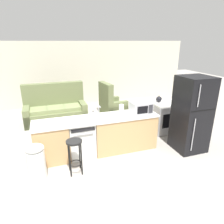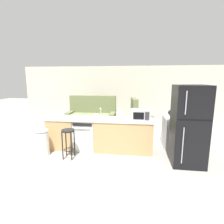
{
  "view_description": "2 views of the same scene",
  "coord_description": "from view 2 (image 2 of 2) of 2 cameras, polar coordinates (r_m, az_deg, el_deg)",
  "views": [
    {
      "loc": [
        -0.9,
        -4.22,
        2.59
      ],
      "look_at": [
        0.64,
        0.39,
        0.86
      ],
      "focal_mm": 32.0,
      "sensor_mm": 36.0,
      "label": 1
    },
    {
      "loc": [
        1.13,
        -4.6,
        1.97
      ],
      "look_at": [
        0.45,
        0.42,
        1.01
      ],
      "focal_mm": 28.0,
      "sensor_mm": 36.0,
      "label": 2
    }
  ],
  "objects": [
    {
      "name": "microwave",
      "position": [
        4.7,
        9.2,
        -0.82
      ],
      "size": [
        0.5,
        0.37,
        0.28
      ],
      "color": "#B7B7BC",
      "rests_on": "kitchen_counter"
    },
    {
      "name": "kitchen_counter",
      "position": [
        4.94,
        -3.09,
        -7.57
      ],
      "size": [
        2.94,
        0.66,
        0.9
      ],
      "color": "tan",
      "rests_on": "ground_plane"
    },
    {
      "name": "sink_faucet",
      "position": [
        4.8,
        -3.72,
        -0.56
      ],
      "size": [
        0.07,
        0.18,
        0.3
      ],
      "color": "silver",
      "rests_on": "kitchen_counter"
    },
    {
      "name": "paper_towel_roll",
      "position": [
        4.67,
        2.62,
        -0.78
      ],
      "size": [
        0.14,
        0.14,
        0.28
      ],
      "color": "#4C4C51",
      "rests_on": "kitchen_counter"
    },
    {
      "name": "refrigerator",
      "position": [
        4.36,
        23.76,
        -4.11
      ],
      "size": [
        0.72,
        0.73,
        1.84
      ],
      "color": "black",
      "rests_on": "ground_plane"
    },
    {
      "name": "stove_range",
      "position": [
        5.51,
        20.31,
        -5.95
      ],
      "size": [
        0.76,
        0.68,
        0.9
      ],
      "color": "#B7B7BC",
      "rests_on": "ground_plane"
    },
    {
      "name": "dishwasher",
      "position": [
        5.05,
        -8.6,
        -7.25
      ],
      "size": [
        0.58,
        0.61,
        0.84
      ],
      "color": "white",
      "rests_on": "ground_plane"
    },
    {
      "name": "armchair",
      "position": [
        7.26,
        8.78,
        -2.3
      ],
      "size": [
        0.92,
        0.96,
        1.2
      ],
      "color": "#667047",
      "rests_on": "ground_plane"
    },
    {
      "name": "soap_bottle",
      "position": [
        4.87,
        -5.18,
        -1.13
      ],
      "size": [
        0.06,
        0.06,
        0.18
      ],
      "color": "silver",
      "rests_on": "kitchen_counter"
    },
    {
      "name": "trash_bin",
      "position": [
        4.93,
        -21.86,
        -8.9
      ],
      "size": [
        0.35,
        0.35,
        0.74
      ],
      "color": "white",
      "rests_on": "ground_plane"
    },
    {
      "name": "ground_plane",
      "position": [
        5.14,
        -5.73,
        -11.88
      ],
      "size": [
        24.0,
        24.0,
        0.0
      ],
      "primitive_type": "plane",
      "color": "gray"
    },
    {
      "name": "kettle",
      "position": [
        5.48,
        18.69,
        -0.19
      ],
      "size": [
        0.21,
        0.17,
        0.19
      ],
      "color": "black",
      "rests_on": "stove_range"
    },
    {
      "name": "wall_back",
      "position": [
        8.87,
        2.36,
        6.39
      ],
      "size": [
        10.0,
        0.06,
        2.6
      ],
      "color": "beige",
      "rests_on": "ground_plane"
    },
    {
      "name": "couch",
      "position": [
        7.48,
        -6.56,
        -1.5
      ],
      "size": [
        2.02,
        0.94,
        1.27
      ],
      "color": "#667047",
      "rests_on": "ground_plane"
    },
    {
      "name": "bar_stool",
      "position": [
        4.51,
        -14.1,
        -8.13
      ],
      "size": [
        0.32,
        0.32,
        0.74
      ],
      "color": "black",
      "rests_on": "ground_plane"
    }
  ]
}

